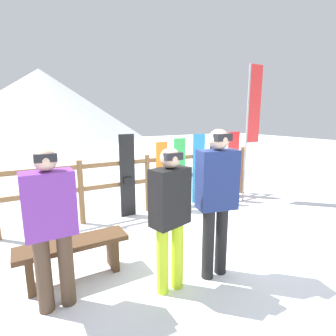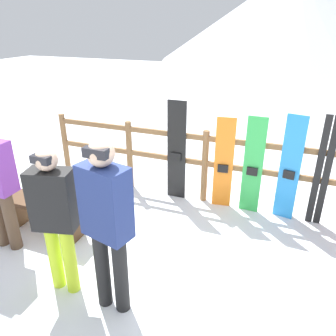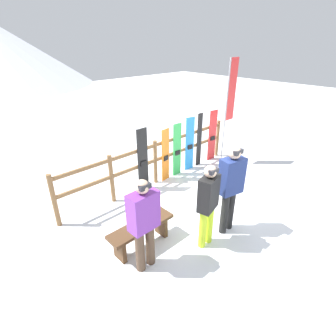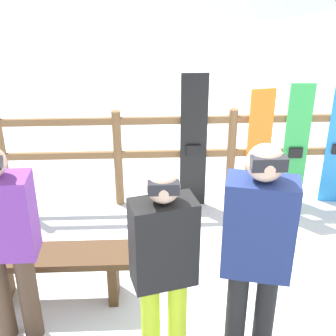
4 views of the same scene
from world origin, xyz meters
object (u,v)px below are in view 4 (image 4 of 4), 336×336
(person_black, at_px, (164,262))
(snowboard_green, at_px, (296,146))
(person_purple, at_px, (4,237))
(person_navy, at_px, (257,249))
(bench, at_px, (57,266))
(snowboard_black_stripe, at_px, (194,143))
(snowboard_orange, at_px, (259,149))

(person_black, height_order, snowboard_green, person_black)
(person_purple, bearing_deg, snowboard_green, 36.13)
(person_navy, relative_size, snowboard_green, 1.21)
(person_black, xyz_separation_m, person_navy, (0.61, -0.03, 0.11))
(snowboard_green, bearing_deg, bench, -147.59)
(snowboard_black_stripe, distance_m, snowboard_green, 1.17)
(person_navy, distance_m, snowboard_green, 2.56)
(snowboard_black_stripe, bearing_deg, snowboard_green, -0.01)
(bench, distance_m, person_navy, 1.82)
(person_black, xyz_separation_m, snowboard_black_stripe, (0.42, 2.32, -0.14))
(bench, distance_m, snowboard_green, 2.95)
(snowboard_black_stripe, bearing_deg, person_navy, -85.40)
(person_purple, bearing_deg, person_navy, -11.85)
(bench, height_order, snowboard_orange, snowboard_orange)
(snowboard_orange, bearing_deg, snowboard_green, 0.01)
(bench, bearing_deg, person_navy, -27.59)
(person_navy, bearing_deg, snowboard_orange, 76.68)
(person_black, bearing_deg, snowboard_black_stripe, 79.79)
(bench, xyz_separation_m, person_navy, (1.49, -0.78, 0.69))
(person_purple, bearing_deg, person_black, -16.51)
(snowboard_orange, distance_m, snowboard_green, 0.43)
(snowboard_black_stripe, height_order, snowboard_orange, snowboard_black_stripe)
(snowboard_orange, bearing_deg, person_navy, -103.32)
(person_purple, height_order, person_black, person_purple)
(person_purple, height_order, snowboard_orange, person_purple)
(bench, height_order, snowboard_black_stripe, snowboard_black_stripe)
(snowboard_green, bearing_deg, person_black, -124.40)
(person_purple, distance_m, snowboard_black_stripe, 2.52)
(snowboard_black_stripe, bearing_deg, bench, -129.68)
(snowboard_black_stripe, relative_size, snowboard_orange, 1.13)
(person_purple, bearing_deg, snowboard_orange, 40.87)
(snowboard_black_stripe, bearing_deg, snowboard_orange, -0.01)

